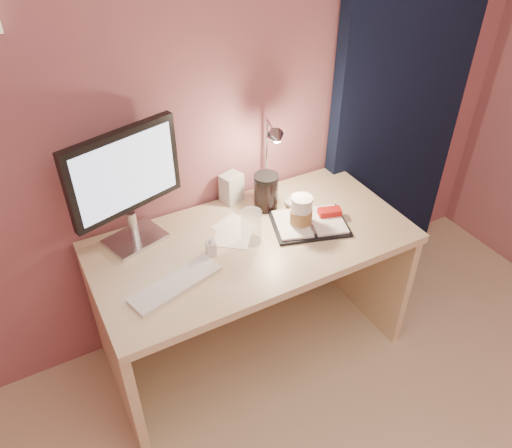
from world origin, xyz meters
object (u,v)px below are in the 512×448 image
lotion_bottle (211,246)px  dark_jar (266,193)px  keyboard (176,284)px  desk (246,267)px  coffee_cup (301,214)px  bowl (295,202)px  planner (311,222)px  monitor (124,179)px  desk_lamp (282,153)px  product_box (232,188)px  clear_cup (251,227)px

lotion_bottle → dark_jar: bearing=27.0°
keyboard → desk: bearing=9.4°
keyboard → coffee_cup: size_ratio=2.40×
desk → bowl: bearing=10.7°
coffee_cup → bowl: bearing=66.1°
planner → dark_jar: size_ratio=2.46×
lotion_bottle → dark_jar: size_ratio=0.57×
keyboard → lotion_bottle: size_ratio=4.23×
monitor → planner: 0.84m
desk_lamp → lotion_bottle: bearing=-141.8°
planner → desk_lamp: size_ratio=0.93×
product_box → desk: bearing=-119.6°
monitor → keyboard: (0.05, -0.35, -0.31)m
clear_cup → dark_jar: (0.18, 0.19, 0.00)m
clear_cup → desk_lamp: size_ratio=0.38×
coffee_cup → monitor: bearing=159.2°
planner → product_box: product_box is taller
clear_cup → bowl: 0.35m
bowl → lotion_bottle: 0.52m
bowl → planner: bearing=-95.7°
coffee_cup → desk_lamp: bearing=82.3°
lotion_bottle → keyboard: bearing=-152.0°
keyboard → desk_lamp: desk_lamp is taller
clear_cup → bowl: bearing=24.3°
product_box → desk_lamp: 0.30m
bowl → lotion_bottle: (-0.50, -0.14, 0.03)m
planner → keyboard: bearing=-155.8°
desk → monitor: 0.72m
monitor → bowl: monitor is taller
planner → clear_cup: bearing=-166.7°
desk → bowl: bowl is taller
keyboard → planner: (0.68, 0.08, 0.01)m
coffee_cup → dark_jar: (-0.06, 0.21, 0.00)m
monitor → coffee_cup: size_ratio=3.30×
desk → monitor: (-0.45, 0.16, 0.54)m
coffee_cup → bowl: size_ratio=1.47×
desk → keyboard: size_ratio=3.65×
planner → desk_lamp: (-0.02, 0.23, 0.25)m
product_box → desk_lamp: size_ratio=0.35×
desk → product_box: product_box is taller
keyboard → product_box: (0.45, 0.42, 0.06)m
lotion_bottle → bowl: bearing=15.1°
keyboard → product_box: 0.62m
lotion_bottle → desk_lamp: desk_lamp is taller
dark_jar → planner: bearing=-61.9°
clear_cup → dark_jar: dark_jar is taller
monitor → bowl: 0.82m
clear_cup → desk: bearing=82.3°
monitor → planner: monitor is taller
desk_lamp → planner: bearing=-70.1°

